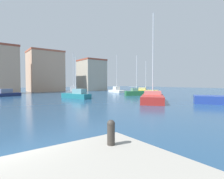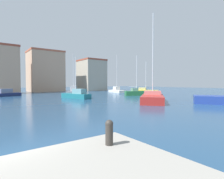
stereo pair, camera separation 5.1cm
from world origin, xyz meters
name	(u,v)px [view 1 (the left image)]	position (x,y,z in m)	size (l,w,h in m)	color
water	(93,98)	(15.00, 20.00, 0.00)	(160.00, 160.00, 0.00)	navy
mooring_bollard	(111,131)	(2.36, -2.28, 1.42)	(0.20, 0.20, 0.63)	#38332D
sailboat_yellow_far_left	(145,91)	(31.81, 23.77, 0.58)	(4.63, 5.86, 7.79)	gold
sailboat_green_outer_mooring	(136,93)	(25.50, 20.43, 0.61)	(4.97, 3.33, 8.26)	#28703D
sailboat_teal_far_right	(77,95)	(12.65, 21.57, 0.61)	(3.14, 6.01, 6.95)	#1E707A
sailboat_red_distant_north	(153,98)	(18.52, 10.18, 0.60)	(7.87, 7.23, 11.93)	#B22823
sailboat_white_mid_harbor	(117,90)	(29.35, 31.94, 0.54)	(3.30, 7.02, 10.18)	white
sailboat_grey_distant_east	(74,92)	(15.44, 28.98, 0.67)	(4.39, 5.13, 8.86)	gray
motorboat_navy_inner_mooring	(5,94)	(3.37, 33.76, 0.51)	(6.03, 3.49, 1.48)	#19234C
yacht_club	(45,71)	(15.63, 49.92, 6.15)	(9.68, 8.75, 12.27)	tan
waterfront_apartments	(91,75)	(30.43, 47.66, 5.30)	(7.56, 9.06, 10.57)	#B2A893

